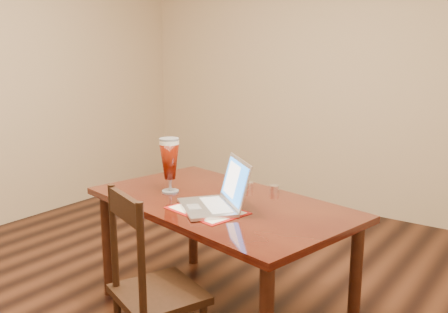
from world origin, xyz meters
The scene contains 3 objects.
room_shell centered at (0.00, 0.00, 1.76)m, with size 4.51×5.01×2.71m.
dining_table centered at (0.21, 0.22, 0.64)m, with size 1.64×1.13×1.03m.
dining_chair centered at (0.28, -0.39, 0.43)m, with size 0.50×0.49×0.92m.
Camera 1 is at (1.79, -1.94, 1.54)m, focal length 40.00 mm.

